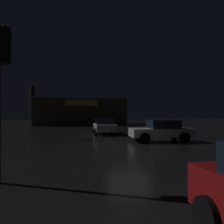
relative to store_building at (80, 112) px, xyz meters
The scene contains 6 objects.
ground_plane 27.10m from the store_building, 87.35° to the right, with size 120.00×120.00×0.00m, color black.
store_building is the anchor object (origin of this frame).
traffic_signal_main 22.30m from the store_building, 103.09° to the right, with size 0.43×0.41×4.03m.
traffic_signal_opposite 34.01m from the store_building, 97.24° to the right, with size 0.41×0.43×4.37m.
car_far 26.02m from the store_building, 81.41° to the right, with size 4.13×2.23×1.48m.
car_crossing 19.07m from the store_building, 86.69° to the right, with size 2.16×4.54×1.50m.
Camera 1 is at (-3.79, -13.91, 1.93)m, focal length 38.29 mm.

